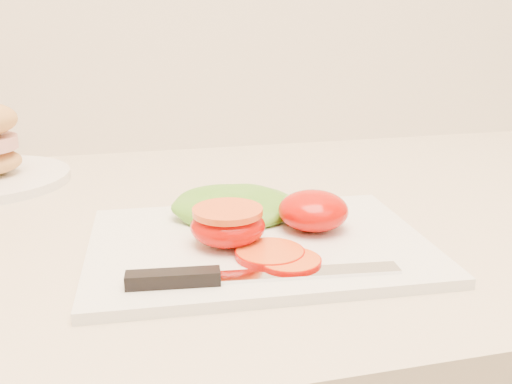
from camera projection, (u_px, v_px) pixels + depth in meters
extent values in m
cube|color=silver|center=(259.00, 245.00, 0.55)|extent=(0.33, 0.25, 0.01)
ellipsoid|color=#C50001|center=(313.00, 210.00, 0.57)|extent=(0.07, 0.07, 0.04)
ellipsoid|color=#C50001|center=(228.00, 226.00, 0.53)|extent=(0.07, 0.07, 0.04)
cylinder|color=#C83F14|center=(228.00, 211.00, 0.53)|extent=(0.07, 0.07, 0.01)
cylinder|color=#FC5E21|center=(270.00, 253.00, 0.51)|extent=(0.06, 0.06, 0.01)
cylinder|color=#FC5E21|center=(290.00, 262.00, 0.49)|extent=(0.05, 0.05, 0.01)
ellipsoid|color=#5D9F2A|center=(235.00, 206.00, 0.60)|extent=(0.15, 0.11, 0.02)
cube|color=silver|center=(308.00, 273.00, 0.47)|extent=(0.16, 0.04, 0.00)
cube|color=black|center=(173.00, 278.00, 0.45)|extent=(0.08, 0.02, 0.01)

